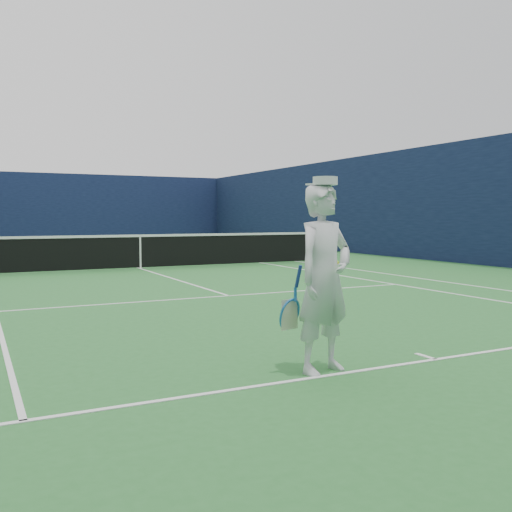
{
  "coord_description": "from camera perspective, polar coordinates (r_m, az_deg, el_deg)",
  "views": [
    {
      "loc": [
        -4.42,
        -16.4,
        1.54
      ],
      "look_at": [
        -1.33,
        -10.23,
        1.06
      ],
      "focal_mm": 40.0,
      "sensor_mm": 36.0,
      "label": 1
    }
  ],
  "objects": [
    {
      "name": "ground",
      "position": [
        17.06,
        -11.47,
        -1.26
      ],
      "size": [
        80.0,
        80.0,
        0.0
      ],
      "primitive_type": "plane",
      "color": "#2A6F2F",
      "rests_on": "ground"
    },
    {
      "name": "court_markings",
      "position": [
        17.06,
        -11.48,
        -1.25
      ],
      "size": [
        11.03,
        23.83,
        0.01
      ],
      "color": "white",
      "rests_on": "ground"
    },
    {
      "name": "windscreen_fence",
      "position": [
        17.0,
        -11.57,
        5.47
      ],
      "size": [
        20.12,
        36.12,
        4.0
      ],
      "color": "#0F1739",
      "rests_on": "ground"
    },
    {
      "name": "tennis_net",
      "position": [
        17.02,
        -11.5,
        0.6
      ],
      "size": [
        12.88,
        0.09,
        1.07
      ],
      "color": "#141E4C",
      "rests_on": "ground"
    },
    {
      "name": "tennis_player",
      "position": [
        5.64,
        6.84,
        -2.16
      ],
      "size": [
        0.86,
        0.6,
        1.92
      ],
      "rotation": [
        0.0,
        0.0,
        0.25
      ],
      "color": "white",
      "rests_on": "ground"
    }
  ]
}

